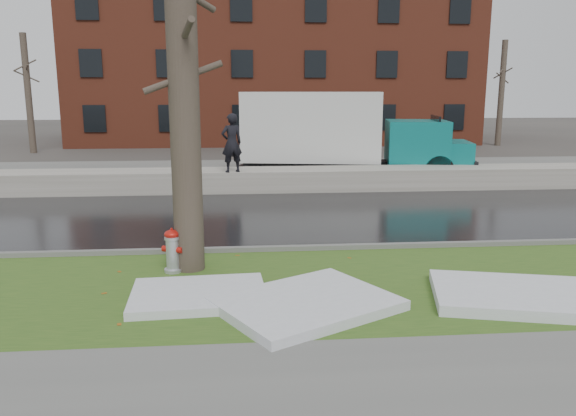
{
  "coord_description": "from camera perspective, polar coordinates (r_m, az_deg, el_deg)",
  "views": [
    {
      "loc": [
        -0.42,
        -10.62,
        3.42
      ],
      "look_at": [
        0.57,
        0.88,
        1.0
      ],
      "focal_mm": 35.0,
      "sensor_mm": 36.0,
      "label": 1
    }
  ],
  "objects": [
    {
      "name": "ground",
      "position": [
        11.17,
        -2.53,
        -6.01
      ],
      "size": [
        120.0,
        120.0,
        0.0
      ],
      "primitive_type": "plane",
      "color": "#47423D",
      "rests_on": "ground"
    },
    {
      "name": "parking_lot",
      "position": [
        23.87,
        -3.85,
        3.6
      ],
      "size": [
        60.0,
        9.0,
        0.03
      ],
      "primitive_type": "cube",
      "color": "slate",
      "rests_on": "ground"
    },
    {
      "name": "bg_tree_center",
      "position": [
        37.05,
        -13.84,
        11.35
      ],
      "size": [
        1.4,
        1.62,
        6.5
      ],
      "color": "brown",
      "rests_on": "ground"
    },
    {
      "name": "verge",
      "position": [
        9.98,
        -2.22,
        -8.09
      ],
      "size": [
        60.0,
        4.5,
        0.04
      ],
      "primitive_type": "cube",
      "color": "#2D4F1A",
      "rests_on": "ground"
    },
    {
      "name": "tree",
      "position": [
        10.58,
        -10.59,
        12.52
      ],
      "size": [
        1.45,
        1.7,
        7.04
      ],
      "rotation": [
        0.0,
        0.0,
        -0.14
      ],
      "color": "brown",
      "rests_on": "verge"
    },
    {
      "name": "bg_tree_right",
      "position": [
        38.32,
        20.86,
        10.93
      ],
      "size": [
        1.4,
        1.62,
        6.5
      ],
      "color": "brown",
      "rests_on": "ground"
    },
    {
      "name": "curb",
      "position": [
        12.1,
        -2.73,
        -4.25
      ],
      "size": [
        60.0,
        0.15,
        0.14
      ],
      "primitive_type": "cube",
      "color": "slate",
      "rests_on": "ground"
    },
    {
      "name": "snow_patch_far",
      "position": [
        9.5,
        -9.05,
        -8.71
      ],
      "size": [
        2.29,
        1.73,
        0.14
      ],
      "primitive_type": "cube",
      "rotation": [
        0.0,
        0.0,
        0.06
      ],
      "color": "silver",
      "rests_on": "verge"
    },
    {
      "name": "brick_building",
      "position": [
        40.73,
        -1.54,
        14.04
      ],
      "size": [
        26.0,
        12.0,
        10.0
      ],
      "primitive_type": "cube",
      "color": "brown",
      "rests_on": "ground"
    },
    {
      "name": "worker",
      "position": [
        18.8,
        -5.74,
        6.59
      ],
      "size": [
        0.83,
        0.68,
        1.95
      ],
      "primitive_type": "imported",
      "rotation": [
        0.0,
        0.0,
        3.5
      ],
      "color": "black",
      "rests_on": "snowbank"
    },
    {
      "name": "sidewalk",
      "position": [
        6.58,
        -0.57,
        -19.2
      ],
      "size": [
        60.0,
        3.0,
        0.05
      ],
      "primitive_type": "cube",
      "color": "slate",
      "rests_on": "ground"
    },
    {
      "name": "road",
      "position": [
        15.51,
        -3.23,
        -0.87
      ],
      "size": [
        60.0,
        7.0,
        0.03
      ],
      "primitive_type": "cube",
      "color": "black",
      "rests_on": "ground"
    },
    {
      "name": "snow_patch_side",
      "position": [
        10.04,
        22.65,
        -8.23
      ],
      "size": [
        3.16,
        2.43,
        0.18
      ],
      "primitive_type": "cube",
      "rotation": [
        0.0,
        0.0,
        -0.25
      ],
      "color": "silver",
      "rests_on": "verge"
    },
    {
      "name": "snow_patch_near",
      "position": [
        9.01,
        1.84,
        -9.65
      ],
      "size": [
        3.25,
        3.02,
        0.16
      ],
      "primitive_type": "cube",
      "rotation": [
        0.0,
        0.0,
        0.52
      ],
      "color": "silver",
      "rests_on": "verge"
    },
    {
      "name": "bg_tree_left",
      "position": [
        34.62,
        -24.9,
        10.6
      ],
      "size": [
        1.4,
        1.62,
        6.5
      ],
      "color": "brown",
      "rests_on": "ground"
    },
    {
      "name": "fire_hydrant",
      "position": [
        10.84,
        -11.65,
        -4.05
      ],
      "size": [
        0.42,
        0.4,
        0.86
      ],
      "rotation": [
        0.0,
        0.0,
        -0.41
      ],
      "color": "#AFB2B7",
      "rests_on": "verge"
    },
    {
      "name": "box_truck",
      "position": [
        22.16,
        5.21,
        7.56
      ],
      "size": [
        10.27,
        3.79,
        3.39
      ],
      "rotation": [
        0.0,
        0.0,
        -0.18
      ],
      "color": "black",
      "rests_on": "ground"
    },
    {
      "name": "snowbank",
      "position": [
        19.57,
        -3.62,
        2.85
      ],
      "size": [
        60.0,
        1.6,
        0.75
      ],
      "primitive_type": "cube",
      "color": "#A7A198",
      "rests_on": "ground"
    }
  ]
}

